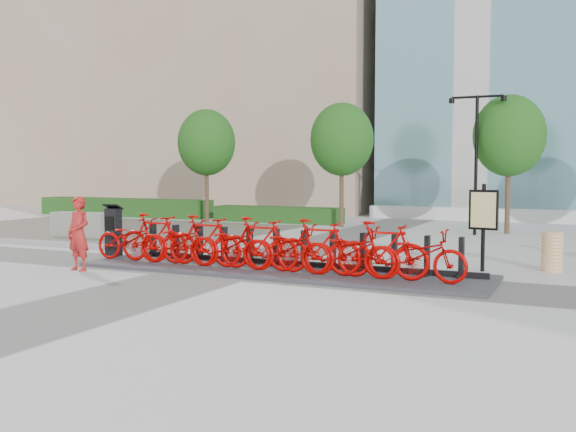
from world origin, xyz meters
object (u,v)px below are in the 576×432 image
at_px(kiosk, 113,231).
at_px(worker_red, 79,234).
at_px(map_sign, 483,214).
at_px(jersey_barrier, 81,225).
at_px(construction_barrel, 552,252).
at_px(bike_0, 131,239).

xyz_separation_m(kiosk, worker_red, (0.62, -1.93, 0.13)).
height_order(worker_red, map_sign, map_sign).
relative_size(worker_red, jersey_barrier, 0.78).
bearing_deg(map_sign, kiosk, -158.95).
relative_size(construction_barrel, map_sign, 0.45).
distance_m(bike_0, map_sign, 8.52).
bearing_deg(worker_red, construction_barrel, 30.44).
height_order(kiosk, worker_red, worker_red).
bearing_deg(worker_red, bike_0, 81.47).
height_order(construction_barrel, map_sign, map_sign).
xyz_separation_m(bike_0, worker_red, (-0.36, -1.41, 0.25)).
height_order(construction_barrel, jersey_barrier, construction_barrel).
bearing_deg(bike_0, jersey_barrier, 52.37).
bearing_deg(kiosk, bike_0, -36.52).
xyz_separation_m(construction_barrel, jersey_barrier, (-15.45, 1.42, -0.03)).
relative_size(bike_0, worker_red, 1.18).
bearing_deg(jersey_barrier, kiosk, -41.71).
xyz_separation_m(construction_barrel, map_sign, (-1.44, -0.68, 0.88)).
bearing_deg(kiosk, map_sign, 3.07).
distance_m(construction_barrel, jersey_barrier, 15.51).
relative_size(worker_red, map_sign, 0.86).
distance_m(bike_0, jersey_barrier, 7.42).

